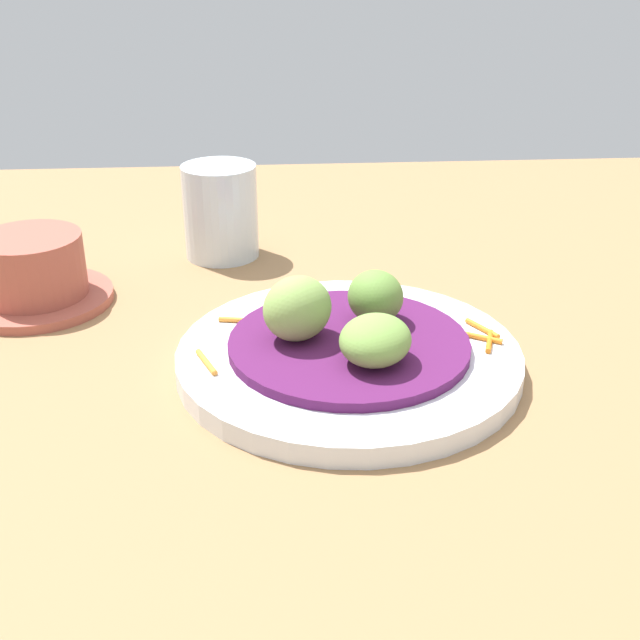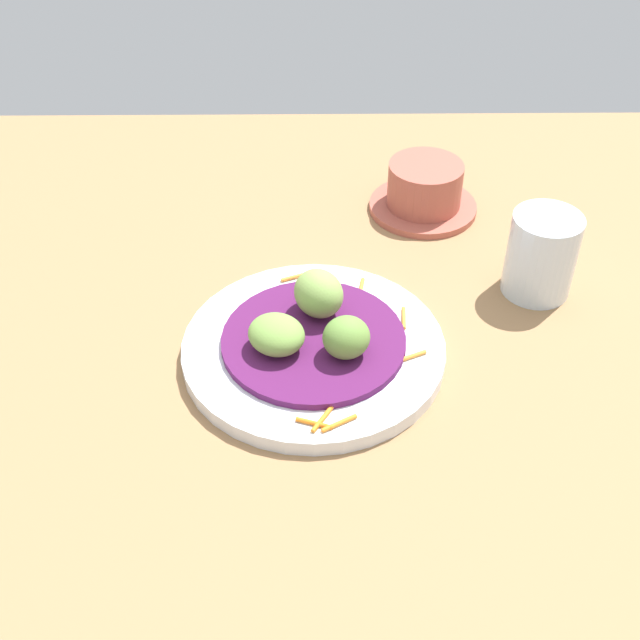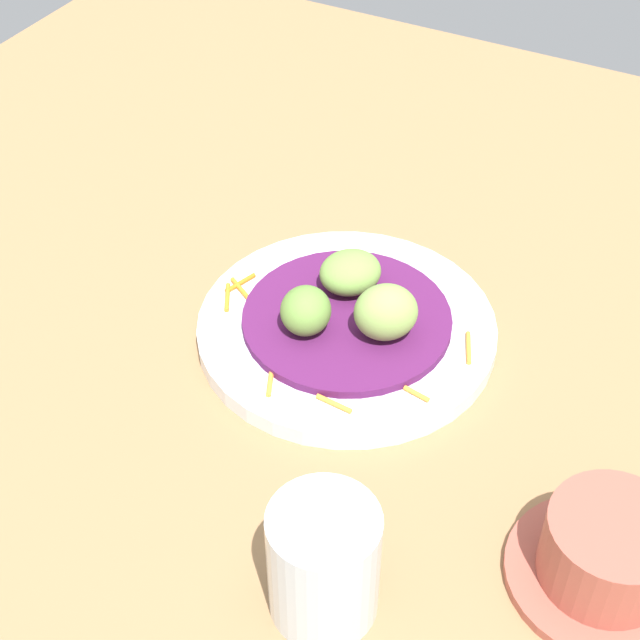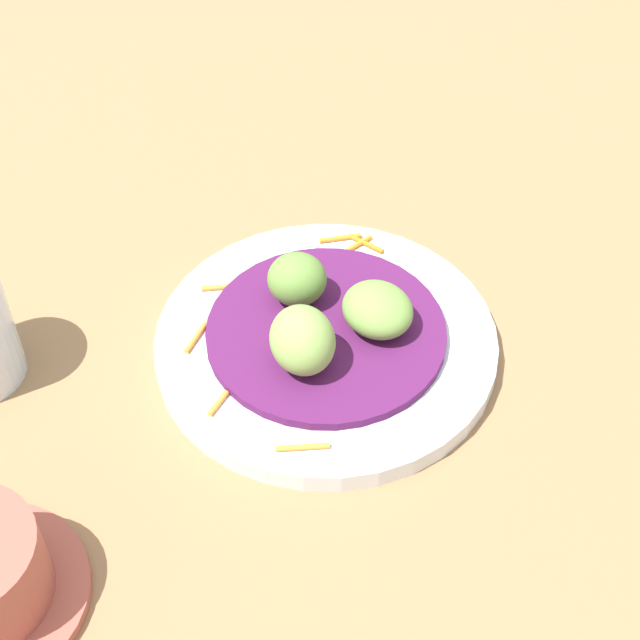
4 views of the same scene
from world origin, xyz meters
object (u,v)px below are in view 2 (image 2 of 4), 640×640
guac_scoop_left (280,334)px  water_glass (544,255)px  terracotta_bowl (427,190)px  main_plate (317,349)px  guac_scoop_center (350,337)px  guac_scoop_right (322,293)px

guac_scoop_left → water_glass: size_ratio=0.60×
terracotta_bowl → guac_scoop_left: bearing=58.4°
main_plate → terracotta_bowl: size_ratio=1.96×
guac_scoop_left → guac_scoop_center: guac_scoop_center is taller
guac_scoop_center → terracotta_bowl: 28.90cm
water_glass → guac_scoop_center: bearing=31.1°
guac_scoop_center → water_glass: size_ratio=0.49×
guac_scoop_left → guac_scoop_right: guac_scoop_right is taller
guac_scoop_center → water_glass: 23.21cm
terracotta_bowl → water_glass: size_ratio=1.43×
main_plate → water_glass: (-22.75, -9.78, 3.60)cm
terracotta_bowl → guac_scoop_right: bearing=59.9°
main_plate → terracotta_bowl: terracotta_bowl is taller
guac_scoop_right → water_glass: 23.12cm
guac_scoop_right → water_glass: (-22.28, -6.19, -0.20)cm
main_plate → guac_scoop_center: size_ratio=5.72×
guac_scoop_left → guac_scoop_center: (-6.22, 0.82, 0.33)cm
main_plate → guac_scoop_left: 4.77cm
guac_scoop_right → terracotta_bowl: (-12.36, -21.28, -1.95)cm
terracotta_bowl → main_plate: bearing=62.7°
main_plate → guac_scoop_left: (3.35, 1.38, 3.11)cm
main_plate → guac_scoop_center: 4.99cm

